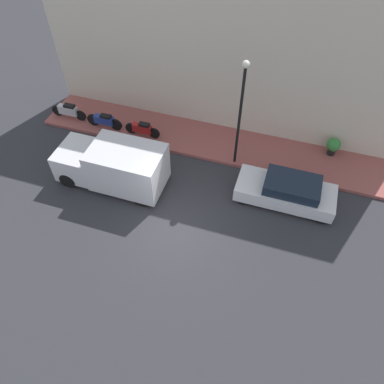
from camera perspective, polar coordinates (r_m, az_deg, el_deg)
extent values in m
plane|color=#2D2D33|center=(15.16, -2.53, -5.01)|extent=(60.00, 60.00, 0.00)
cube|color=#934C47|center=(18.46, 2.93, 7.67)|extent=(2.53, 17.10, 0.15)
cube|color=beige|center=(17.37, 4.83, 20.18)|extent=(0.30, 17.10, 7.83)
cube|color=silver|center=(16.08, 13.99, -0.10)|extent=(1.65, 4.07, 0.61)
cube|color=#192333|center=(15.70, 15.07, 1.01)|extent=(1.45, 2.24, 0.46)
cylinder|color=black|center=(15.77, 7.82, -1.01)|extent=(0.20, 0.56, 0.56)
cylinder|color=black|center=(16.72, 8.89, 2.52)|extent=(0.20, 0.56, 0.56)
cylinder|color=black|center=(15.88, 19.12, -3.70)|extent=(0.20, 0.56, 0.56)
cylinder|color=black|center=(16.82, 19.54, -0.04)|extent=(0.20, 0.56, 0.56)
cube|color=silver|center=(15.94, -9.75, 3.73)|extent=(2.01, 3.04, 1.80)
cube|color=silver|center=(17.13, -16.75, 4.71)|extent=(1.91, 1.64, 1.26)
cube|color=#192333|center=(17.02, -17.71, 5.71)|extent=(1.70, 0.90, 0.50)
cylinder|color=black|center=(17.08, -18.38, 1.75)|extent=(0.22, 0.73, 0.73)
cylinder|color=black|center=(18.04, -15.65, 5.65)|extent=(0.22, 0.73, 0.73)
cylinder|color=black|center=(15.65, -7.72, -1.03)|extent=(0.22, 0.73, 0.73)
cylinder|color=black|center=(16.70, -5.38, 3.34)|extent=(0.22, 0.73, 0.73)
cube|color=navy|center=(19.36, -13.26, 10.65)|extent=(0.30, 1.00, 0.39)
cube|color=black|center=(19.15, -13.03, 11.18)|extent=(0.27, 0.55, 0.12)
cylinder|color=black|center=(19.74, -14.81, 10.59)|extent=(0.10, 0.62, 0.62)
cylinder|color=black|center=(19.18, -11.50, 10.02)|extent=(0.10, 0.62, 0.62)
cube|color=#B21E1E|center=(18.56, -7.60, 9.61)|extent=(0.30, 0.95, 0.39)
cube|color=black|center=(18.35, -7.31, 10.15)|extent=(0.27, 0.52, 0.12)
cylinder|color=black|center=(18.88, -9.28, 9.57)|extent=(0.10, 0.56, 0.56)
cylinder|color=black|center=(18.45, -5.79, 8.90)|extent=(0.10, 0.56, 0.56)
cube|color=#B7B7BF|center=(20.47, -18.35, 11.76)|extent=(0.30, 1.02, 0.46)
cube|color=black|center=(20.23, -18.21, 12.35)|extent=(0.27, 0.56, 0.12)
cylinder|color=black|center=(20.93, -19.80, 11.59)|extent=(0.10, 0.57, 0.57)
cylinder|color=black|center=(20.23, -16.60, 11.09)|extent=(0.10, 0.57, 0.57)
cylinder|color=black|center=(15.87, 7.23, 10.94)|extent=(0.12, 0.12, 4.81)
sphere|color=silver|center=(14.48, 8.22, 18.71)|extent=(0.30, 0.30, 0.30)
cylinder|color=black|center=(18.76, 20.45, 5.85)|extent=(0.36, 0.36, 0.31)
sphere|color=#337F38|center=(18.50, 20.78, 6.76)|extent=(0.63, 0.63, 0.63)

